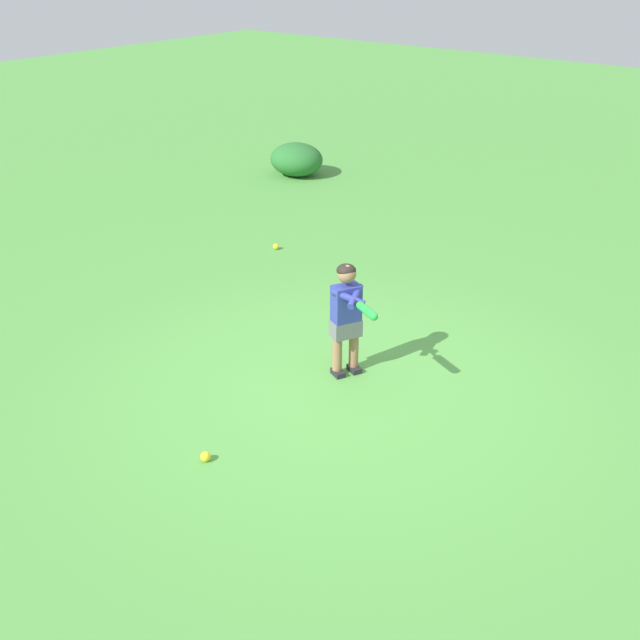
{
  "coord_description": "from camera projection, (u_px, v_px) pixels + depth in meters",
  "views": [
    {
      "loc": [
        -4.92,
        -3.72,
        3.72
      ],
      "look_at": [
        0.25,
        0.42,
        0.45
      ],
      "focal_mm": 44.7,
      "sensor_mm": 36.0,
      "label": 1
    }
  ],
  "objects": [
    {
      "name": "ground_plane",
      "position": [
        339.0,
        387.0,
        7.18
      ],
      "size": [
        40.0,
        40.0,
        0.0
      ],
      "primitive_type": "plane",
      "color": "#519942"
    },
    {
      "name": "play_ball_center_lawn",
      "position": [
        205.0,
        457.0,
        6.16
      ],
      "size": [
        0.08,
        0.08,
        0.08
      ],
      "primitive_type": "sphere",
      "color": "yellow",
      "rests_on": "ground"
    },
    {
      "name": "child_batter",
      "position": [
        347.0,
        311.0,
        7.1
      ],
      "size": [
        0.53,
        0.7,
        1.08
      ],
      "color": "#232328",
      "rests_on": "ground"
    },
    {
      "name": "play_ball_far_left",
      "position": [
        276.0,
        247.0,
        10.23
      ],
      "size": [
        0.08,
        0.08,
        0.08
      ],
      "primitive_type": "sphere",
      "color": "yellow",
      "rests_on": "ground"
    },
    {
      "name": "shrub_left_background",
      "position": [
        296.0,
        159.0,
        13.2
      ],
      "size": [
        0.81,
        0.91,
        0.54
      ],
      "primitive_type": "ellipsoid",
      "color": "#286B2D",
      "rests_on": "ground"
    }
  ]
}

